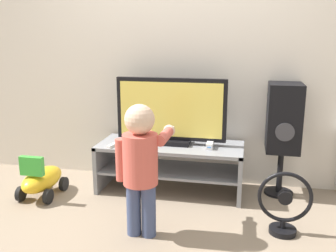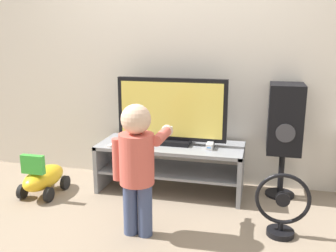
{
  "view_description": "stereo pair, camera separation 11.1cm",
  "coord_description": "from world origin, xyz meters",
  "px_view_note": "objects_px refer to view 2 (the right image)",
  "views": [
    {
      "loc": [
        0.65,
        -2.91,
        1.39
      ],
      "look_at": [
        0.0,
        0.16,
        0.63
      ],
      "focal_mm": 40.0,
      "sensor_mm": 36.0,
      "label": 1
    },
    {
      "loc": [
        0.76,
        -2.88,
        1.39
      ],
      "look_at": [
        0.0,
        0.16,
        0.63
      ],
      "focal_mm": 40.0,
      "sensor_mm": 36.0,
      "label": 2
    }
  ],
  "objects_px": {
    "television": "(171,112)",
    "speaker_tower": "(285,121)",
    "floor_fan": "(282,208)",
    "child": "(138,160)",
    "game_console": "(210,145)",
    "ride_on_toy": "(43,178)",
    "remote_primary": "(112,145)"
  },
  "relations": [
    {
      "from": "game_console",
      "to": "speaker_tower",
      "type": "distance_m",
      "value": 0.67
    },
    {
      "from": "game_console",
      "to": "remote_primary",
      "type": "distance_m",
      "value": 0.87
    },
    {
      "from": "remote_primary",
      "to": "speaker_tower",
      "type": "height_order",
      "value": "speaker_tower"
    },
    {
      "from": "television",
      "to": "speaker_tower",
      "type": "xyz_separation_m",
      "value": [
        0.98,
        0.1,
        -0.05
      ]
    },
    {
      "from": "game_console",
      "to": "ride_on_toy",
      "type": "bearing_deg",
      "value": -166.2
    },
    {
      "from": "game_console",
      "to": "speaker_tower",
      "type": "relative_size",
      "value": 0.2
    },
    {
      "from": "child",
      "to": "speaker_tower",
      "type": "bearing_deg",
      "value": 42.89
    },
    {
      "from": "ride_on_toy",
      "to": "game_console",
      "type": "bearing_deg",
      "value": 13.8
    },
    {
      "from": "television",
      "to": "floor_fan",
      "type": "relative_size",
      "value": 2.1
    },
    {
      "from": "game_console",
      "to": "ride_on_toy",
      "type": "xyz_separation_m",
      "value": [
        -1.45,
        -0.36,
        -0.31
      ]
    },
    {
      "from": "remote_primary",
      "to": "child",
      "type": "relative_size",
      "value": 0.14
    },
    {
      "from": "game_console",
      "to": "floor_fan",
      "type": "distance_m",
      "value": 0.87
    },
    {
      "from": "television",
      "to": "game_console",
      "type": "height_order",
      "value": "television"
    },
    {
      "from": "child",
      "to": "speaker_tower",
      "type": "height_order",
      "value": "speaker_tower"
    },
    {
      "from": "child",
      "to": "floor_fan",
      "type": "height_order",
      "value": "child"
    },
    {
      "from": "child",
      "to": "floor_fan",
      "type": "relative_size",
      "value": 2.03
    },
    {
      "from": "child",
      "to": "remote_primary",
      "type": "bearing_deg",
      "value": 125.28
    },
    {
      "from": "child",
      "to": "floor_fan",
      "type": "bearing_deg",
      "value": 12.56
    },
    {
      "from": "ride_on_toy",
      "to": "television",
      "type": "bearing_deg",
      "value": 19.81
    },
    {
      "from": "remote_primary",
      "to": "ride_on_toy",
      "type": "relative_size",
      "value": 0.26
    },
    {
      "from": "television",
      "to": "child",
      "type": "bearing_deg",
      "value": -92.46
    },
    {
      "from": "child",
      "to": "speaker_tower",
      "type": "distance_m",
      "value": 1.39
    },
    {
      "from": "floor_fan",
      "to": "child",
      "type": "bearing_deg",
      "value": -167.44
    },
    {
      "from": "game_console",
      "to": "child",
      "type": "bearing_deg",
      "value": -116.16
    },
    {
      "from": "television",
      "to": "remote_primary",
      "type": "distance_m",
      "value": 0.6
    },
    {
      "from": "television",
      "to": "child",
      "type": "xyz_separation_m",
      "value": [
        -0.04,
        -0.84,
        -0.17
      ]
    },
    {
      "from": "game_console",
      "to": "speaker_tower",
      "type": "height_order",
      "value": "speaker_tower"
    },
    {
      "from": "television",
      "to": "child",
      "type": "height_order",
      "value": "television"
    },
    {
      "from": "game_console",
      "to": "ride_on_toy",
      "type": "distance_m",
      "value": 1.52
    },
    {
      "from": "television",
      "to": "speaker_tower",
      "type": "relative_size",
      "value": 0.99
    },
    {
      "from": "ride_on_toy",
      "to": "child",
      "type": "bearing_deg",
      "value": -23.25
    },
    {
      "from": "speaker_tower",
      "to": "ride_on_toy",
      "type": "xyz_separation_m",
      "value": [
        -2.06,
        -0.49,
        -0.53
      ]
    }
  ]
}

